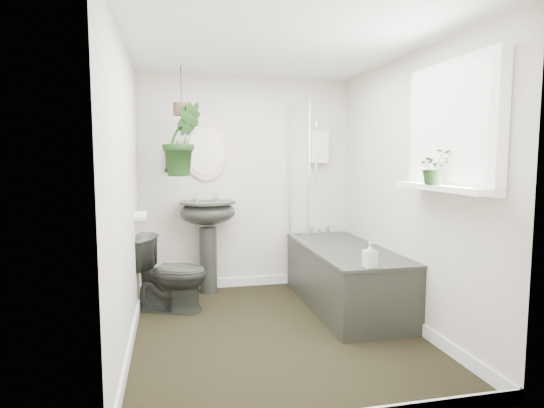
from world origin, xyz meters
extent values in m
cube|color=#2D2919|center=(0.00, 0.00, -0.01)|extent=(2.30, 2.80, 0.02)
cube|color=white|center=(0.00, 0.00, 2.31)|extent=(2.30, 2.80, 0.02)
cube|color=silver|center=(0.00, 1.41, 1.15)|extent=(2.30, 0.02, 2.30)
cube|color=silver|center=(0.00, -1.41, 1.15)|extent=(2.30, 0.02, 2.30)
cube|color=silver|center=(-1.16, 0.00, 1.15)|extent=(0.02, 2.80, 2.30)
cube|color=silver|center=(1.16, 0.00, 1.15)|extent=(0.02, 2.80, 2.30)
cube|color=white|center=(0.00, 0.00, 0.05)|extent=(2.30, 2.80, 0.10)
cube|color=white|center=(0.80, 1.34, 1.55)|extent=(0.20, 0.10, 0.35)
ellipsoid|color=beige|center=(-0.45, 1.37, 1.50)|extent=(0.46, 0.03, 0.62)
cylinder|color=black|center=(-0.85, 1.36, 1.40)|extent=(0.04, 0.04, 0.22)
cylinder|color=white|center=(-1.10, 0.70, 0.90)|extent=(0.11, 0.11, 0.11)
cube|color=white|center=(1.09, -0.70, 1.65)|extent=(0.08, 1.00, 0.90)
cube|color=white|center=(1.02, -0.70, 1.23)|extent=(0.18, 1.00, 0.04)
cube|color=white|center=(1.04, -0.70, 1.65)|extent=(0.01, 0.86, 0.76)
imported|color=#292B26|center=(-0.85, 0.75, 0.36)|extent=(0.80, 0.63, 0.71)
imported|color=black|center=(0.97, -0.68, 1.37)|extent=(0.24, 0.22, 0.24)
imported|color=black|center=(-0.71, 0.95, 1.61)|extent=(0.45, 0.40, 0.70)
imported|color=#292525|center=(0.69, -0.29, 0.68)|extent=(0.10, 0.11, 0.20)
cylinder|color=#4E3629|center=(-0.71, 0.95, 1.90)|extent=(0.16, 0.16, 0.12)
camera|label=1|loc=(-0.82, -3.53, 1.44)|focal=30.00mm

